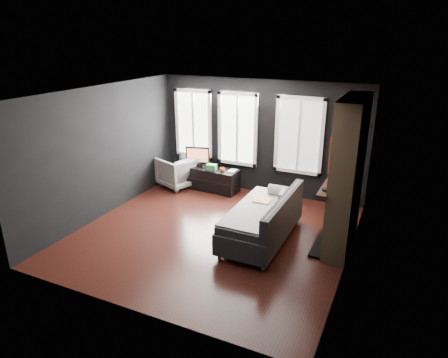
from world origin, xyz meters
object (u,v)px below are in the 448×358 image
at_px(monitor, 198,155).
at_px(book, 229,166).
at_px(sofa, 262,217).
at_px(mantel_vase, 337,168).
at_px(media_console, 207,178).
at_px(mug, 222,169).
at_px(armchair, 178,170).

distance_m(monitor, book, 0.88).
bearing_deg(sofa, monitor, 141.40).
bearing_deg(monitor, mantel_vase, -31.90).
height_order(book, mantel_vase, mantel_vase).
xyz_separation_m(sofa, mantel_vase, (1.14, 0.84, 0.85)).
bearing_deg(mantel_vase, media_console, 162.10).
bearing_deg(monitor, mug, -26.24).
height_order(monitor, mantel_vase, mantel_vase).
relative_size(book, mantel_vase, 1.40).
xyz_separation_m(book, mantel_vase, (2.66, -1.08, 0.64)).
relative_size(media_console, mantel_vase, 9.29).
bearing_deg(monitor, armchair, -172.11).
relative_size(sofa, book, 8.85).
distance_m(monitor, mug, 0.79).
bearing_deg(mug, media_console, 167.11).
bearing_deg(sofa, media_console, 138.59).
relative_size(armchair, mantel_vase, 4.92).
relative_size(mug, mantel_vase, 0.67).
relative_size(media_console, book, 6.61).
bearing_deg(monitor, media_console, -24.04).
height_order(sofa, media_console, sofa).
relative_size(armchair, mug, 7.36).
xyz_separation_m(sofa, armchair, (-2.86, 1.74, -0.04)).
height_order(sofa, monitor, monitor).
relative_size(media_console, monitor, 2.61).
bearing_deg(mug, monitor, 168.41).
xyz_separation_m(armchair, monitor, (0.47, 0.20, 0.40)).
xyz_separation_m(media_console, mug, (0.46, -0.11, 0.33)).
relative_size(sofa, mantel_vase, 12.42).
bearing_deg(mug, armchair, -177.93).
height_order(armchair, book, armchair).
distance_m(sofa, mantel_vase, 1.65).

